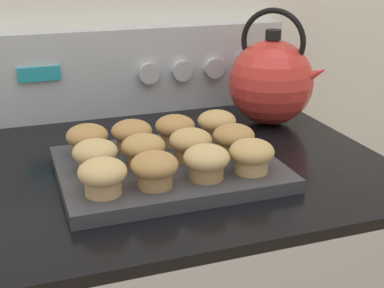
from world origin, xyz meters
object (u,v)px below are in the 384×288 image
Objects in this scene: muffin_r0_c2 at (207,161)px; muffin_r1_c1 at (143,149)px; muffin_r1_c2 at (191,144)px; muffin_r2_c3 at (217,124)px; muffin_r1_c3 at (234,139)px; muffin_r1_c0 at (95,155)px; muffin_r2_c0 at (87,139)px; muffin_r0_c1 at (155,168)px; muffin_pan at (167,169)px; tea_kettle at (271,81)px; muffin_r2_c2 at (175,129)px; muffin_r0_c0 at (103,176)px; muffin_r0_c3 at (252,155)px; muffin_r2_c1 at (132,134)px.

muffin_r1_c1 is at bearing 134.62° from muffin_r0_c2.
muffin_r1_c2 and muffin_r2_c3 have the same top height.
muffin_r1_c0 is at bearing 179.50° from muffin_r1_c3.
muffin_r1_c3 is at bearing -19.25° from muffin_r2_c0.
muffin_r0_c2 is (0.08, 0.00, 0.00)m from muffin_r0_c1.
muffin_r1_c1 is 1.00× the size of muffin_r1_c2.
muffin_r1_c0 reaches higher than muffin_pan.
muffin_r1_c2 is 0.29× the size of tea_kettle.
muffin_r2_c2 is at bearing -155.76° from tea_kettle.
muffin_r1_c2 is at bearing 26.83° from muffin_r0_c0.
muffin_r0_c2 and muffin_r1_c2 have the same top height.
muffin_r1_c1 is at bearing -149.58° from tea_kettle.
muffin_r0_c0 is 0.50m from tea_kettle.
muffin_r2_c0 is at bearing -179.48° from muffin_r2_c3.
muffin_r1_c1 is 0.11m from muffin_r2_c2.
muffin_r0_c1 and muffin_r1_c0 have the same top height.
muffin_r2_c0 is 0.16m from muffin_r2_c2.
muffin_r0_c1 is 0.18m from muffin_r2_c0.
muffin_r2_c2 is at bearing 133.62° from muffin_r1_c3.
muffin_r0_c0 is at bearing -145.50° from muffin_pan.
muffin_r0_c3 is 1.00× the size of muffin_r1_c3.
muffin_r2_c1 is at bearing -178.63° from muffin_r2_c3.
muffin_r0_c3 reaches higher than muffin_pan.
muffin_pan is at bearing 62.56° from muffin_r0_c1.
muffin_r2_c0 is 1.00× the size of muffin_r2_c3.
muffin_r1_c0 and muffin_r1_c1 have the same top height.
muffin_r1_c2 is 1.00× the size of muffin_r2_c0.
muffin_r2_c2 is at bearing -178.61° from muffin_r2_c3.
muffin_r1_c0 is at bearing 153.01° from muffin_r0_c2.
muffin_r1_c2 is 1.00× the size of muffin_r2_c1.
muffin_r0_c3 is 0.22m from muffin_r2_c1.
muffin_r0_c2 is 0.16m from muffin_r2_c2.
muffin_r0_c3 is at bearing -47.58° from muffin_r1_c2.
muffin_r1_c2 is at bearing 0.19° from muffin_r1_c0.
muffin_r0_c1 and muffin_r2_c0 have the same top height.
muffin_r0_c0 is 0.18m from muffin_r2_c1.
muffin_r0_c2 and muffin_r2_c0 have the same top height.
muffin_r1_c1 is 0.39m from tea_kettle.
muffin_r2_c2 is at bearing 27.09° from muffin_r1_c0.
muffin_r2_c2 is 0.08m from muffin_r2_c3.
muffin_r0_c0 is at bearing -179.65° from muffin_r0_c1.
muffin_r2_c3 is at bearing 19.05° from muffin_r1_c0.
muffin_r2_c1 and muffin_r2_c2 have the same top height.
muffin_r2_c0 is 0.29× the size of tea_kettle.
muffin_r1_c3 is 0.09m from muffin_r2_c3.
muffin_r1_c3 is at bearing -91.93° from muffin_r2_c3.
muffin_pan is 0.10m from muffin_r0_c1.
muffin_r0_c0 and muffin_r0_c2 have the same top height.
muffin_r0_c0 is 1.00× the size of muffin_r2_c2.
muffin_r1_c1 and muffin_r2_c0 have the same top height.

